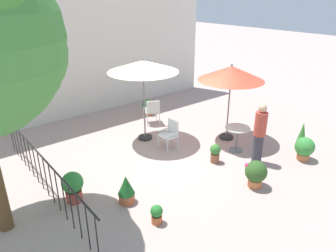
{
  "coord_description": "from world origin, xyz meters",
  "views": [
    {
      "loc": [
        -5.13,
        -6.58,
        4.33
      ],
      "look_at": [
        0.0,
        -0.24,
        0.82
      ],
      "focal_mm": 33.63,
      "sensor_mm": 36.0,
      "label": 1
    }
  ],
  "objects_px": {
    "patio_chair_1": "(170,133)",
    "potted_plant_3": "(215,153)",
    "potted_plant_0": "(126,189)",
    "potted_plant_6": "(305,148)",
    "patio_umbrella_0": "(231,74)",
    "cafe_table_0": "(237,135)",
    "patio_chair_0": "(152,110)",
    "potted_plant_2": "(256,173)",
    "patio_umbrella_1": "(143,67)",
    "potted_plant_4": "(157,214)",
    "potted_plant_1": "(73,185)",
    "standing_person": "(260,133)",
    "potted_plant_7": "(148,107)",
    "potted_plant_5": "(302,134)"
  },
  "relations": [
    {
      "from": "patio_chair_1",
      "to": "potted_plant_3",
      "type": "bearing_deg",
      "value": -74.21
    },
    {
      "from": "potted_plant_0",
      "to": "potted_plant_6",
      "type": "xyz_separation_m",
      "value": [
        4.85,
        -1.44,
        0.02
      ]
    },
    {
      "from": "patio_umbrella_0",
      "to": "cafe_table_0",
      "type": "distance_m",
      "value": 1.8
    },
    {
      "from": "patio_chair_1",
      "to": "potted_plant_6",
      "type": "bearing_deg",
      "value": -49.96
    },
    {
      "from": "patio_chair_0",
      "to": "patio_chair_1",
      "type": "xyz_separation_m",
      "value": [
        -0.69,
        -1.83,
        -0.03
      ]
    },
    {
      "from": "potted_plant_2",
      "to": "potted_plant_0",
      "type": "bearing_deg",
      "value": 152.86
    },
    {
      "from": "patio_umbrella_1",
      "to": "potted_plant_4",
      "type": "xyz_separation_m",
      "value": [
        -2.1,
        -3.39,
        -2.08
      ]
    },
    {
      "from": "patio_umbrella_1",
      "to": "potted_plant_1",
      "type": "height_order",
      "value": "patio_umbrella_1"
    },
    {
      "from": "cafe_table_0",
      "to": "potted_plant_2",
      "type": "bearing_deg",
      "value": -126.27
    },
    {
      "from": "patio_chair_0",
      "to": "standing_person",
      "type": "bearing_deg",
      "value": -81.44
    },
    {
      "from": "potted_plant_7",
      "to": "standing_person",
      "type": "bearing_deg",
      "value": -87.74
    },
    {
      "from": "potted_plant_0",
      "to": "potted_plant_7",
      "type": "relative_size",
      "value": 1.15
    },
    {
      "from": "potted_plant_3",
      "to": "potted_plant_6",
      "type": "relative_size",
      "value": 0.81
    },
    {
      "from": "patio_umbrella_0",
      "to": "potted_plant_2",
      "type": "height_order",
      "value": "patio_umbrella_0"
    },
    {
      "from": "patio_chair_1",
      "to": "potted_plant_2",
      "type": "relative_size",
      "value": 1.29
    },
    {
      "from": "patio_chair_1",
      "to": "potted_plant_3",
      "type": "relative_size",
      "value": 1.61
    },
    {
      "from": "potted_plant_4",
      "to": "potted_plant_0",
      "type": "bearing_deg",
      "value": 96.31
    },
    {
      "from": "patio_umbrella_0",
      "to": "potted_plant_3",
      "type": "bearing_deg",
      "value": -149.54
    },
    {
      "from": "potted_plant_2",
      "to": "patio_umbrella_0",
      "type": "bearing_deg",
      "value": 55.82
    },
    {
      "from": "potted_plant_7",
      "to": "potted_plant_2",
      "type": "bearing_deg",
      "value": -98.21
    },
    {
      "from": "patio_umbrella_0",
      "to": "potted_plant_4",
      "type": "height_order",
      "value": "patio_umbrella_0"
    },
    {
      "from": "potted_plant_1",
      "to": "potted_plant_2",
      "type": "height_order",
      "value": "potted_plant_1"
    },
    {
      "from": "potted_plant_7",
      "to": "potted_plant_3",
      "type": "bearing_deg",
      "value": -99.52
    },
    {
      "from": "patio_chair_0",
      "to": "potted_plant_6",
      "type": "xyz_separation_m",
      "value": [
        1.74,
        -4.72,
        -0.16
      ]
    },
    {
      "from": "potted_plant_0",
      "to": "standing_person",
      "type": "bearing_deg",
      "value": -10.87
    },
    {
      "from": "potted_plant_0",
      "to": "potted_plant_6",
      "type": "bearing_deg",
      "value": -16.54
    },
    {
      "from": "potted_plant_3",
      "to": "potted_plant_6",
      "type": "bearing_deg",
      "value": -35.64
    },
    {
      "from": "patio_umbrella_0",
      "to": "potted_plant_1",
      "type": "bearing_deg",
      "value": -179.47
    },
    {
      "from": "potted_plant_7",
      "to": "potted_plant_1",
      "type": "bearing_deg",
      "value": -142.82
    },
    {
      "from": "potted_plant_1",
      "to": "potted_plant_5",
      "type": "distance_m",
      "value": 6.61
    },
    {
      "from": "patio_umbrella_1",
      "to": "potted_plant_2",
      "type": "distance_m",
      "value": 4.32
    },
    {
      "from": "patio_umbrella_1",
      "to": "potted_plant_7",
      "type": "distance_m",
      "value": 2.93
    },
    {
      "from": "potted_plant_1",
      "to": "potted_plant_4",
      "type": "height_order",
      "value": "potted_plant_1"
    },
    {
      "from": "patio_umbrella_1",
      "to": "cafe_table_0",
      "type": "xyz_separation_m",
      "value": [
        1.61,
        -2.34,
        -1.79
      ]
    },
    {
      "from": "potted_plant_0",
      "to": "potted_plant_2",
      "type": "distance_m",
      "value": 3.06
    },
    {
      "from": "patio_chair_0",
      "to": "potted_plant_2",
      "type": "height_order",
      "value": "patio_chair_0"
    },
    {
      "from": "potted_plant_5",
      "to": "patio_chair_1",
      "type": "bearing_deg",
      "value": 141.52
    },
    {
      "from": "patio_umbrella_0",
      "to": "potted_plant_5",
      "type": "bearing_deg",
      "value": -55.68
    },
    {
      "from": "potted_plant_6",
      "to": "potted_plant_3",
      "type": "bearing_deg",
      "value": 144.36
    },
    {
      "from": "patio_umbrella_1",
      "to": "cafe_table_0",
      "type": "bearing_deg",
      "value": -55.47
    },
    {
      "from": "cafe_table_0",
      "to": "potted_plant_2",
      "type": "xyz_separation_m",
      "value": [
        -1.09,
        -1.49,
        -0.14
      ]
    },
    {
      "from": "potted_plant_2",
      "to": "potted_plant_3",
      "type": "bearing_deg",
      "value": 85.67
    },
    {
      "from": "cafe_table_0",
      "to": "patio_chair_1",
      "type": "relative_size",
      "value": 0.85
    },
    {
      "from": "patio_umbrella_1",
      "to": "potted_plant_3",
      "type": "relative_size",
      "value": 4.77
    },
    {
      "from": "potted_plant_4",
      "to": "patio_umbrella_0",
      "type": "bearing_deg",
      "value": 23.47
    },
    {
      "from": "potted_plant_5",
      "to": "potted_plant_7",
      "type": "xyz_separation_m",
      "value": [
        -1.96,
        5.11,
        -0.12
      ]
    },
    {
      "from": "potted_plant_0",
      "to": "potted_plant_1",
      "type": "distance_m",
      "value": 1.18
    },
    {
      "from": "cafe_table_0",
      "to": "potted_plant_0",
      "type": "distance_m",
      "value": 3.82
    },
    {
      "from": "potted_plant_0",
      "to": "potted_plant_3",
      "type": "relative_size",
      "value": 1.25
    },
    {
      "from": "patio_umbrella_1",
      "to": "potted_plant_7",
      "type": "xyz_separation_m",
      "value": [
        1.32,
        1.69,
        -1.99
      ]
    }
  ]
}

